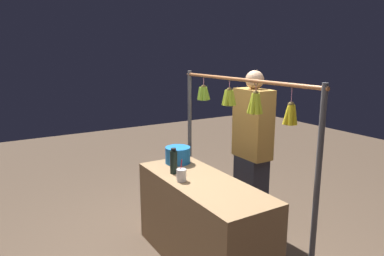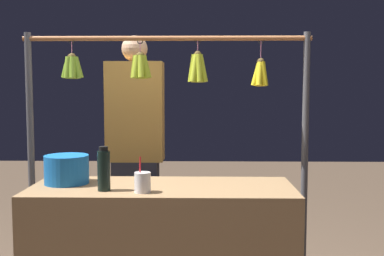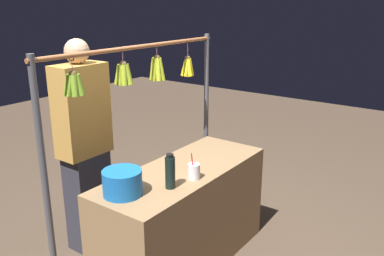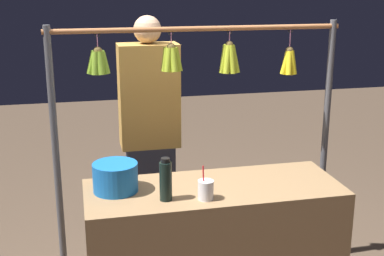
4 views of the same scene
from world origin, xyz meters
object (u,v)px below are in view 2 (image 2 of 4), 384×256
at_px(water_bottle, 104,170).
at_px(vendor_person, 136,156).
at_px(drink_cup, 143,182).
at_px(blue_bucket, 67,169).

bearing_deg(water_bottle, vendor_person, -92.83).
xyz_separation_m(drink_cup, vendor_person, (0.17, -0.96, 0.00)).
distance_m(water_bottle, drink_cup, 0.23).
xyz_separation_m(blue_bucket, drink_cup, (-0.48, 0.23, -0.03)).
bearing_deg(vendor_person, blue_bucket, 67.41).
bearing_deg(vendor_person, water_bottle, 87.17).
bearing_deg(water_bottle, drink_cup, 169.78).
xyz_separation_m(water_bottle, vendor_person, (-0.05, -0.92, -0.06)).
bearing_deg(water_bottle, blue_bucket, -36.06).
height_order(blue_bucket, drink_cup, drink_cup).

